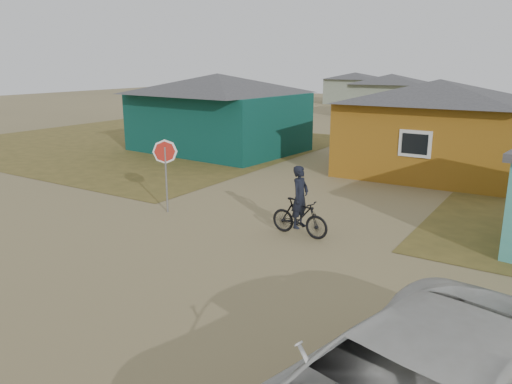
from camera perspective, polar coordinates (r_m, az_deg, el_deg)
ground at (r=11.59m, az=-10.86°, el=-8.99°), size 120.00×120.00×0.00m
grass_nw at (r=30.08m, az=-13.29°, el=5.54°), size 20.00×18.00×0.00m
house_teal at (r=26.56m, az=-4.35°, el=9.17°), size 8.93×7.08×4.00m
house_yellow at (r=22.29m, az=19.90°, el=7.15°), size 7.72×6.76×3.90m
house_pale_west at (r=43.79m, az=15.11°, el=10.64°), size 7.04×6.15×3.60m
house_pale_north at (r=57.79m, az=11.20°, el=11.63°), size 6.28×5.81×3.40m
stop_sign at (r=15.58m, az=-10.33°, el=3.76°), size 0.72×0.30×2.31m
cyclist at (r=13.50m, az=5.02°, el=-2.14°), size 1.73×0.63×1.94m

